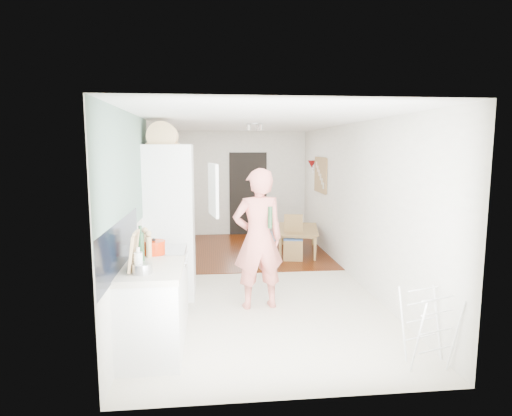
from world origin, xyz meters
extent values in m
cube|color=beige|center=(0.00, 0.00, 0.00)|extent=(3.20, 7.00, 0.01)
cube|color=#531E07|center=(0.00, 1.85, 0.01)|extent=(3.20, 3.30, 0.01)
cube|color=slate|center=(-1.59, -2.00, 1.85)|extent=(0.02, 3.00, 1.30)
cube|color=black|center=(-1.59, -2.55, 1.15)|extent=(0.02, 1.90, 0.50)
cube|color=black|center=(0.20, 3.48, 1.00)|extent=(0.90, 0.04, 2.00)
cube|color=white|center=(-1.30, -2.55, 0.43)|extent=(0.60, 0.90, 0.86)
cube|color=beige|center=(-1.30, -2.55, 0.89)|extent=(0.62, 0.92, 0.06)
cube|color=white|center=(-1.30, -1.80, 0.44)|extent=(0.60, 0.60, 0.88)
cube|color=#BDBDC0|center=(-1.30, -1.80, 0.90)|extent=(0.60, 0.60, 0.04)
cube|color=white|center=(-1.27, -0.78, 1.07)|extent=(0.66, 0.66, 2.15)
cube|color=white|center=(-0.66, -1.08, 1.55)|extent=(0.14, 0.56, 0.70)
cube|color=white|center=(-0.96, -0.78, 1.55)|extent=(0.02, 0.52, 0.66)
cube|color=tan|center=(1.58, 1.90, 1.55)|extent=(0.03, 0.90, 0.70)
cube|color=olive|center=(1.57, 1.90, 1.55)|extent=(0.00, 0.94, 0.74)
cone|color=maroon|center=(1.54, 2.55, 1.75)|extent=(0.18, 0.18, 0.16)
imported|color=#E1786A|center=(-0.08, -1.35, 1.09)|extent=(0.86, 0.63, 2.18)
imported|color=olive|center=(1.06, 1.53, 0.21)|extent=(0.90, 1.32, 0.42)
cube|color=slate|center=(0.26, 0.90, 0.47)|extent=(0.47, 0.47, 0.17)
cylinder|color=red|center=(-1.34, -2.01, 1.00)|extent=(0.26, 0.26, 0.15)
cylinder|color=#BDBDC0|center=(-1.35, -2.76, 0.97)|extent=(0.20, 0.20, 0.10)
cylinder|color=#1F4424|center=(0.06, -1.45, 1.23)|extent=(0.06, 0.06, 0.28)
cylinder|color=#1F4424|center=(-1.42, -2.35, 1.08)|extent=(0.08, 0.08, 0.31)
cylinder|color=#1F4424|center=(-1.44, -2.27, 1.06)|extent=(0.07, 0.07, 0.28)
cylinder|color=silver|center=(-1.39, -2.75, 1.02)|extent=(0.11, 0.11, 0.20)
cylinder|color=tan|center=(-1.43, -2.02, 1.04)|extent=(0.08, 0.08, 0.24)
cylinder|color=tan|center=(-1.37, -2.14, 1.04)|extent=(0.07, 0.07, 0.23)
camera|label=1|loc=(-0.69, -6.79, 2.10)|focal=30.00mm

